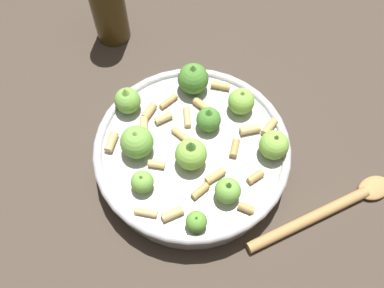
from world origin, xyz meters
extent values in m
plane|color=#42382D|center=(0.00, 0.00, 0.00)|extent=(2.40, 2.40, 0.00)
cylinder|color=#B7B7BC|center=(0.00, 0.00, 0.02)|extent=(0.27, 0.27, 0.05)
torus|color=#B7B7BC|center=(0.00, 0.00, 0.05)|extent=(0.29, 0.29, 0.01)
sphere|color=#75B247|center=(0.06, -0.05, 0.07)|extent=(0.05, 0.05, 0.05)
cone|color=#8CC64C|center=(0.06, -0.05, 0.09)|extent=(0.02, 0.02, 0.01)
sphere|color=#75B247|center=(0.02, 0.09, 0.07)|extent=(0.04, 0.04, 0.04)
cone|color=#609E38|center=(0.02, 0.09, 0.09)|extent=(0.01, 0.01, 0.02)
sphere|color=#75B247|center=(0.09, 0.00, 0.07)|extent=(0.03, 0.03, 0.03)
cone|color=#75B247|center=(0.09, 0.00, 0.08)|extent=(0.01, 0.01, 0.01)
sphere|color=#8CC64C|center=(-0.08, 0.08, 0.07)|extent=(0.04, 0.04, 0.04)
cone|color=#4C8933|center=(-0.08, 0.08, 0.09)|extent=(0.02, 0.02, 0.01)
sphere|color=#8CC64C|center=(0.02, 0.02, 0.07)|extent=(0.04, 0.04, 0.04)
cone|color=#4C8933|center=(0.02, 0.02, 0.10)|extent=(0.02, 0.02, 0.02)
sphere|color=#4C8933|center=(-0.04, -0.01, 0.07)|extent=(0.04, 0.04, 0.04)
cone|color=#4C8933|center=(-0.04, -0.01, 0.09)|extent=(0.02, 0.02, 0.02)
sphere|color=#4C8933|center=(-0.07, -0.08, 0.07)|extent=(0.05, 0.05, 0.05)
cone|color=#4C8933|center=(-0.07, -0.08, 0.10)|extent=(0.02, 0.02, 0.02)
sphere|color=#75B247|center=(0.02, -0.12, 0.07)|extent=(0.04, 0.04, 0.04)
cone|color=#8CC64C|center=(0.02, -0.12, 0.09)|extent=(0.02, 0.02, 0.02)
sphere|color=#609E38|center=(0.07, 0.09, 0.06)|extent=(0.03, 0.03, 0.03)
cone|color=#4C8933|center=(0.07, 0.09, 0.08)|extent=(0.01, 0.01, 0.01)
sphere|color=#8CC64C|center=(-0.10, 0.00, 0.07)|extent=(0.04, 0.04, 0.04)
cone|color=#609E38|center=(-0.10, 0.00, 0.09)|extent=(0.02, 0.02, 0.01)
cylinder|color=tan|center=(-0.03, 0.10, 0.05)|extent=(0.03, 0.01, 0.01)
cylinder|color=tan|center=(0.00, -0.03, 0.05)|extent=(0.01, 0.03, 0.01)
cylinder|color=tan|center=(0.06, -0.01, 0.05)|extent=(0.02, 0.03, 0.01)
cylinder|color=tan|center=(0.04, 0.06, 0.05)|extent=(0.03, 0.01, 0.01)
cylinder|color=tan|center=(-0.08, 0.04, 0.06)|extent=(0.03, 0.03, 0.01)
cylinder|color=tan|center=(-0.03, -0.08, 0.05)|extent=(0.03, 0.01, 0.01)
cylinder|color=tan|center=(0.09, 0.06, 0.06)|extent=(0.03, 0.02, 0.01)
cylinder|color=tan|center=(0.00, -0.06, 0.06)|extent=(0.03, 0.02, 0.01)
cylinder|color=tan|center=(-0.04, 0.04, 0.06)|extent=(0.03, 0.02, 0.01)
cylinder|color=tan|center=(-0.10, -0.05, 0.05)|extent=(0.03, 0.03, 0.01)
cylinder|color=tan|center=(0.11, 0.03, 0.05)|extent=(0.03, 0.03, 0.01)
cylinder|color=tan|center=(-0.03, -0.04, 0.05)|extent=(0.03, 0.03, 0.01)
cylinder|color=tan|center=(0.01, 0.12, 0.05)|extent=(0.02, 0.02, 0.01)
cylinder|color=tan|center=(0.08, -0.08, 0.06)|extent=(0.03, 0.03, 0.01)
cylinder|color=tan|center=(0.01, 0.06, 0.06)|extent=(0.03, 0.02, 0.01)
cylinder|color=tan|center=(-0.10, 0.05, 0.06)|extent=(0.03, 0.02, 0.01)
cylinder|color=tan|center=(0.03, -0.07, 0.06)|extent=(0.03, 0.03, 0.01)
cylinder|color=tan|center=(0.01, -0.09, 0.06)|extent=(0.03, 0.02, 0.01)
cylinder|color=tan|center=(-0.06, -0.04, 0.06)|extent=(0.01, 0.03, 0.01)
cylinder|color=#B2844C|center=(-0.06, 0.18, 0.01)|extent=(0.19, 0.07, 0.02)
ellipsoid|color=#B2844C|center=(-0.17, 0.22, 0.01)|extent=(0.06, 0.05, 0.01)
camera|label=1|loc=(0.20, 0.21, 0.59)|focal=39.51mm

